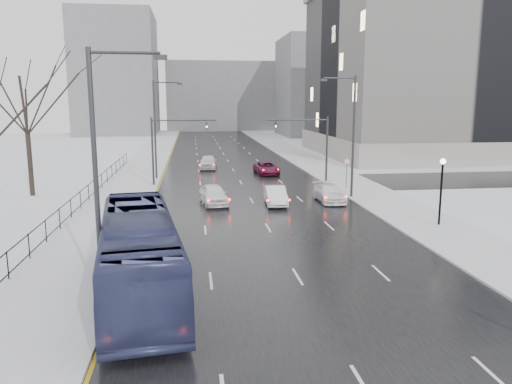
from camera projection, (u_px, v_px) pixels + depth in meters
name	position (u px, v px, depth m)	size (l,w,h in m)	color
road	(232.00, 168.00, 60.11)	(16.00, 150.00, 0.04)	black
cross_road	(242.00, 184.00, 48.40)	(130.00, 10.00, 0.04)	black
sidewalk_left	(143.00, 169.00, 58.78)	(5.00, 150.00, 0.16)	silver
sidewalk_right	(317.00, 166.00, 61.41)	(5.00, 150.00, 0.16)	silver
park_strip	(59.00, 170.00, 57.60)	(14.00, 150.00, 0.12)	white
tree_park_e	(33.00, 197.00, 42.23)	(9.45, 9.45, 13.50)	black
iron_fence	(51.00, 225.00, 29.06)	(0.06, 70.00, 1.30)	black
streetlight_r_mid	(351.00, 131.00, 40.60)	(2.95, 0.25, 10.00)	#2D2D33
streetlight_l_near	(101.00, 165.00, 19.05)	(2.95, 0.25, 10.00)	#2D2D33
streetlight_l_far	(157.00, 125.00, 50.27)	(2.95, 0.25, 10.00)	#2D2D33
lamppost_r_mid	(442.00, 182.00, 31.69)	(0.36, 0.36, 4.28)	black
mast_signal_right	(316.00, 141.00, 48.57)	(6.10, 0.33, 6.50)	#2D2D33
mast_signal_left	(164.00, 143.00, 46.74)	(6.10, 0.33, 6.50)	#2D2D33
no_uturn_sign	(347.00, 165.00, 45.24)	(0.60, 0.06, 2.70)	#2D2D33
civic_building	(459.00, 79.00, 74.15)	(41.00, 31.00, 24.80)	gray
bldg_far_right	(333.00, 87.00, 115.26)	(24.00, 20.00, 22.00)	slate
bldg_far_left	(117.00, 75.00, 118.21)	(18.00, 22.00, 28.00)	slate
bldg_far_center	(223.00, 97.00, 137.00)	(30.00, 18.00, 18.00)	slate
bus	(139.00, 253.00, 20.76)	(2.93, 12.53, 3.49)	navy
sedan_center_near	(214.00, 194.00, 38.93)	(1.85, 4.59, 1.56)	white
sedan_right_near	(275.00, 195.00, 38.79)	(1.53, 4.38, 1.44)	white
sedan_right_cross	(267.00, 168.00, 54.72)	(2.22, 4.82, 1.34)	maroon
sedan_right_far	(329.00, 193.00, 39.97)	(1.90, 4.67, 1.36)	white
sedan_center_far	(208.00, 162.00, 58.98)	(1.95, 4.84, 1.65)	white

